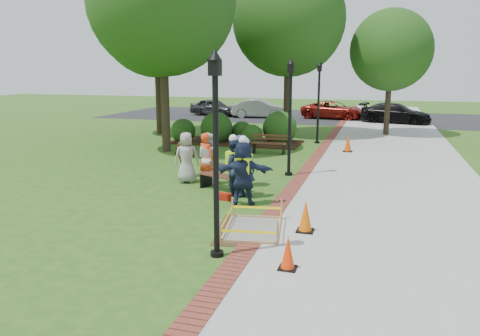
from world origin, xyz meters
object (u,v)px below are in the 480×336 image
(hivis_worker_a, at_px, (243,171))
(hivis_worker_b, at_px, (245,168))
(cone_front, at_px, (288,254))
(bench_near, at_px, (221,182))
(lamp_near, at_px, (216,140))
(wet_concrete_pad, at_px, (253,221))
(hivis_worker_c, at_px, (233,166))

(hivis_worker_a, bearing_deg, hivis_worker_b, 102.18)
(hivis_worker_a, distance_m, hivis_worker_b, 0.80)
(cone_front, height_order, hivis_worker_a, hivis_worker_a)
(bench_near, distance_m, lamp_near, 5.90)
(cone_front, bearing_deg, lamp_near, 170.60)
(cone_front, bearing_deg, wet_concrete_pad, 121.89)
(wet_concrete_pad, xyz_separation_m, cone_front, (1.25, -2.01, 0.10))
(bench_near, relative_size, cone_front, 2.37)
(wet_concrete_pad, bearing_deg, hivis_worker_c, 116.18)
(wet_concrete_pad, height_order, hivis_worker_b, hivis_worker_b)
(cone_front, bearing_deg, hivis_worker_a, 117.49)
(hivis_worker_c, bearing_deg, bench_near, 136.04)
(hivis_worker_b, bearing_deg, wet_concrete_pad, -70.08)
(cone_front, bearing_deg, hivis_worker_b, 115.23)
(cone_front, xyz_separation_m, hivis_worker_c, (-2.66, 4.88, 0.62))
(wet_concrete_pad, bearing_deg, cone_front, -58.11)
(wet_concrete_pad, xyz_separation_m, hivis_worker_b, (-1.01, 2.80, 0.70))
(bench_near, xyz_separation_m, hivis_worker_a, (1.16, -1.42, 0.73))
(hivis_worker_b, bearing_deg, lamp_near, -81.25)
(bench_near, height_order, hivis_worker_c, hivis_worker_c)
(wet_concrete_pad, height_order, cone_front, cone_front)
(bench_near, distance_m, hivis_worker_a, 1.97)
(hivis_worker_b, bearing_deg, cone_front, -64.77)
(lamp_near, relative_size, hivis_worker_b, 2.27)
(wet_concrete_pad, height_order, hivis_worker_a, hivis_worker_a)
(lamp_near, xyz_separation_m, hivis_worker_c, (-1.10, 4.62, -1.52))
(lamp_near, height_order, hivis_worker_a, lamp_near)
(wet_concrete_pad, distance_m, hivis_worker_a, 2.32)
(hivis_worker_b, height_order, hivis_worker_c, hivis_worker_c)
(hivis_worker_a, bearing_deg, cone_front, -62.51)
(cone_front, xyz_separation_m, lamp_near, (-1.57, 0.26, 2.15))
(hivis_worker_a, bearing_deg, bench_near, 129.17)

